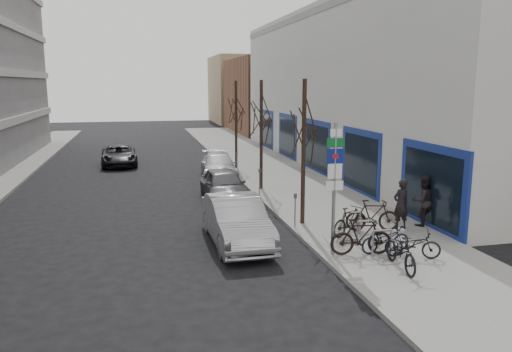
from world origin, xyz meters
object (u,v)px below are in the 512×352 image
parked_car_mid (224,185)px  bike_far_curb (413,242)px  tree_far (236,104)px  parked_car_front (236,221)px  bike_mid_inner (350,221)px  highway_sign_pole (334,181)px  bike_rack (366,229)px  bike_near_right (361,236)px  tree_mid (261,109)px  pedestrian_far (423,200)px  lane_car (119,155)px  meter_mid (259,179)px  tree_near (304,118)px  parked_car_back (219,166)px  pedestrian_near (401,204)px  bike_mid_curb (386,237)px  meter_front (295,207)px  bike_far_inner (373,215)px  bike_near_left (401,249)px  meter_back (237,162)px

parked_car_mid → bike_far_curb: bearing=-66.8°
tree_far → parked_car_front: (-2.80, -14.39, -3.31)m
bike_mid_inner → highway_sign_pole: bearing=114.1°
bike_rack → bike_near_right: 1.07m
bike_far_curb → tree_far: bearing=30.9°
highway_sign_pole → tree_mid: size_ratio=0.76×
tree_mid → pedestrian_far: (4.20, -7.83, -2.99)m
bike_mid_inner → tree_far: bearing=-24.1°
bike_near_right → lane_car: lane_car is taller
tree_mid → bike_near_right: 10.84m
tree_far → meter_mid: size_ratio=4.33×
tree_far → bike_far_curb: size_ratio=3.35×
meter_mid → tree_near: bearing=-84.9°
parked_car_back → pedestrian_near: (4.68, -12.25, 0.38)m
highway_sign_pole → tree_far: tree_far is taller
tree_far → pedestrian_near: (3.20, -14.51, -3.04)m
bike_rack → parked_car_back: parked_car_back is taller
meter_mid → bike_mid_curb: bearing=-77.8°
tree_far → bike_mid_inner: bearing=-85.8°
bike_near_right → lane_car: 21.67m
tree_near → bike_near_right: 5.10m
bike_rack → meter_front: meter_front is taller
bike_rack → meter_front: 2.92m
tree_mid → bike_far_inner: 8.98m
meter_front → parked_car_mid: 5.56m
tree_mid → bike_near_right: (0.61, -10.29, -3.37)m
tree_mid → meter_front: size_ratio=4.33×
bike_near_left → pedestrian_far: pedestrian_far is taller
bike_mid_inner → meter_back: bearing=-21.2°
meter_mid → parked_car_front: 6.81m
highway_sign_pole → meter_back: 14.10m
lane_car → bike_mid_curb: bearing=-69.7°
bike_near_left → pedestrian_near: size_ratio=1.06×
bike_mid_curb → parked_car_back: 14.79m
bike_rack → tree_far: bearing=94.3°
bike_near_left → tree_near: bearing=108.8°
bike_far_inner → lane_car: size_ratio=0.40×
meter_mid → tree_mid: bearing=73.3°
bike_rack → lane_car: lane_car is taller
tree_far → meter_back: 4.08m
bike_rack → bike_mid_inner: bearing=95.4°
tree_far → meter_back: (-0.45, -2.50, -3.19)m
tree_mid → bike_near_left: tree_mid is taller
parked_car_back → bike_near_left: bearing=-76.5°
tree_near → parked_car_back: tree_near is taller
meter_mid → parked_car_back: 5.83m
bike_mid_inner → bike_far_inner: (0.99, 0.27, 0.06)m
meter_back → parked_car_mid: bearing=-106.8°
parked_car_mid → bike_near_left: bearing=-72.5°
bike_mid_inner → bike_near_left: bearing=153.6°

